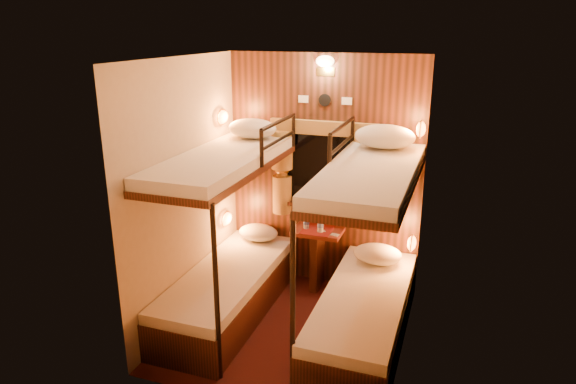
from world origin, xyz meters
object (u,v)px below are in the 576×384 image
at_px(table, 317,251).
at_px(bottle_right, 321,223).
at_px(bunk_right, 365,281).
at_px(bunk_left, 228,260).
at_px(bottle_left, 306,220).

distance_m(table, bottle_right, 0.34).
bearing_deg(bunk_right, bottle_right, 129.68).
bearing_deg(bunk_right, table, 129.67).
xyz_separation_m(bunk_left, table, (0.65, 0.78, -0.14)).
bearing_deg(bunk_left, table, 50.33).
relative_size(table, bottle_left, 3.11).
bearing_deg(bunk_left, bottle_right, 46.53).
height_order(bunk_right, table, bunk_right).
relative_size(bunk_left, bottle_left, 9.02).
bearing_deg(bottle_left, bottle_right, -14.51).
xyz_separation_m(bunk_left, bunk_right, (1.30, 0.00, 0.00)).
relative_size(bunk_left, bunk_right, 1.00).
relative_size(bunk_right, table, 2.90).
height_order(bunk_left, bunk_right, same).
bearing_deg(bottle_right, table, 129.63).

